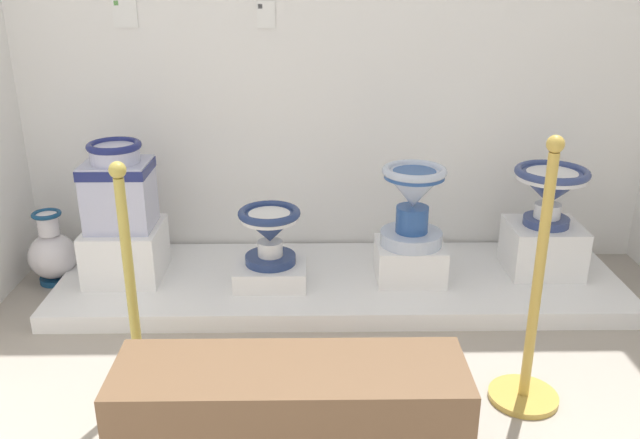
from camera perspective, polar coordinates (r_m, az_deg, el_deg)
The scene contains 15 objects.
display_platform at distance 3.57m, azimuth 1.69°, elevation -5.42°, with size 2.94×0.88×0.09m, color white.
plinth_block_leftmost at distance 3.64m, azimuth -16.27°, elevation -2.63°, with size 0.38×0.39×0.28m, color white.
antique_toilet_leftmost at distance 3.51m, azimuth -16.87°, elevation 2.87°, with size 0.33×0.29×0.45m.
plinth_block_squat_floral at distance 3.47m, azimuth -4.22°, elevation -4.49°, with size 0.37×0.33×0.11m, color white.
antique_toilet_squat_floral at distance 3.38m, azimuth -4.33°, elevation -0.78°, with size 0.32×0.32×0.29m.
plinth_block_pale_glazed at distance 3.51m, azimuth 7.69°, elevation -3.55°, with size 0.35×0.30×0.20m, color white.
antique_toilet_pale_glazed at distance 3.38m, azimuth 7.97°, elevation 1.80°, with size 0.32×0.32×0.41m.
plinth_block_slender_white at distance 3.75m, azimuth 18.50°, elevation -2.30°, with size 0.38×0.34×0.26m, color white.
antique_toilet_slender_white at distance 3.63m, azimuth 19.10°, elevation 2.63°, with size 0.38×0.38×0.31m.
info_placard_first at distance 3.78m, azimuth -16.36°, elevation 16.65°, with size 0.13×0.01×0.16m.
info_placard_second at distance 3.67m, azimuth -4.64°, elevation 17.09°, with size 0.09×0.01×0.14m.
decorative_vase_spare at distance 3.89m, azimuth -21.91°, elevation -2.69°, with size 0.26×0.26×0.41m.
stanchion_post_near_left at distance 2.75m, azimuth -15.54°, elevation -8.83°, with size 0.24×0.24×0.97m.
stanchion_post_near_right at distance 2.72m, azimuth 17.62°, elevation -9.13°, with size 0.28×0.28×1.08m.
museum_bench at distance 2.34m, azimuth -2.50°, elevation -16.56°, with size 1.17×0.36×0.40m, color brown.
Camera 1 is at (1.60, -0.46, 1.62)m, focal length 37.42 mm.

